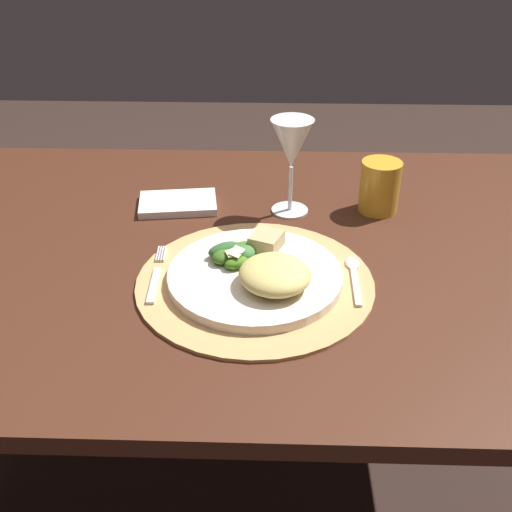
{
  "coord_description": "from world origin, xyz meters",
  "views": [
    {
      "loc": [
        0.09,
        -0.91,
        1.26
      ],
      "look_at": [
        0.06,
        -0.06,
        0.73
      ],
      "focal_mm": 42.9,
      "sensor_mm": 36.0,
      "label": 1
    }
  ],
  "objects_px": {
    "fork": "(156,276)",
    "spoon": "(354,272)",
    "dining_table": "(222,296)",
    "napkin": "(178,203)",
    "dinner_plate": "(255,276)",
    "wine_glass": "(292,147)",
    "amber_tumbler": "(380,187)"
  },
  "relations": [
    {
      "from": "dinner_plate",
      "to": "napkin",
      "type": "xyz_separation_m",
      "value": [
        -0.16,
        0.26,
        -0.01
      ]
    },
    {
      "from": "spoon",
      "to": "napkin",
      "type": "distance_m",
      "value": 0.39
    },
    {
      "from": "fork",
      "to": "spoon",
      "type": "bearing_deg",
      "value": 3.86
    },
    {
      "from": "napkin",
      "to": "amber_tumbler",
      "type": "xyz_separation_m",
      "value": [
        0.39,
        -0.0,
        0.04
      ]
    },
    {
      "from": "spoon",
      "to": "amber_tumbler",
      "type": "bearing_deg",
      "value": 73.43
    },
    {
      "from": "dining_table",
      "to": "wine_glass",
      "type": "height_order",
      "value": "wine_glass"
    },
    {
      "from": "dining_table",
      "to": "napkin",
      "type": "bearing_deg",
      "value": 123.12
    },
    {
      "from": "dining_table",
      "to": "wine_glass",
      "type": "xyz_separation_m",
      "value": [
        0.12,
        0.13,
        0.24
      ]
    },
    {
      "from": "napkin",
      "to": "wine_glass",
      "type": "xyz_separation_m",
      "value": [
        0.22,
        -0.01,
        0.12
      ]
    },
    {
      "from": "dining_table",
      "to": "amber_tumbler",
      "type": "xyz_separation_m",
      "value": [
        0.29,
        0.14,
        0.16
      ]
    },
    {
      "from": "napkin",
      "to": "amber_tumbler",
      "type": "height_order",
      "value": "amber_tumbler"
    },
    {
      "from": "dining_table",
      "to": "spoon",
      "type": "distance_m",
      "value": 0.27
    },
    {
      "from": "fork",
      "to": "spoon",
      "type": "relative_size",
      "value": 1.18
    },
    {
      "from": "napkin",
      "to": "dinner_plate",
      "type": "bearing_deg",
      "value": -58.6
    },
    {
      "from": "fork",
      "to": "amber_tumbler",
      "type": "relative_size",
      "value": 1.65
    },
    {
      "from": "fork",
      "to": "wine_glass",
      "type": "bearing_deg",
      "value": 48.61
    },
    {
      "from": "napkin",
      "to": "dining_table",
      "type": "bearing_deg",
      "value": -56.88
    },
    {
      "from": "dinner_plate",
      "to": "wine_glass",
      "type": "bearing_deg",
      "value": 76.71
    },
    {
      "from": "fork",
      "to": "napkin",
      "type": "distance_m",
      "value": 0.26
    },
    {
      "from": "fork",
      "to": "spoon",
      "type": "distance_m",
      "value": 0.32
    },
    {
      "from": "spoon",
      "to": "amber_tumbler",
      "type": "xyz_separation_m",
      "value": [
        0.07,
        0.23,
        0.04
      ]
    },
    {
      "from": "dining_table",
      "to": "wine_glass",
      "type": "distance_m",
      "value": 0.3
    },
    {
      "from": "dining_table",
      "to": "dinner_plate",
      "type": "distance_m",
      "value": 0.18
    },
    {
      "from": "fork",
      "to": "wine_glass",
      "type": "xyz_separation_m",
      "value": [
        0.22,
        0.24,
        0.12
      ]
    },
    {
      "from": "dining_table",
      "to": "spoon",
      "type": "bearing_deg",
      "value": -22.18
    },
    {
      "from": "dinner_plate",
      "to": "amber_tumbler",
      "type": "xyz_separation_m",
      "value": [
        0.23,
        0.26,
        0.04
      ]
    },
    {
      "from": "dining_table",
      "to": "fork",
      "type": "relative_size",
      "value": 8.87
    },
    {
      "from": "fork",
      "to": "amber_tumbler",
      "type": "bearing_deg",
      "value": 33.62
    },
    {
      "from": "spoon",
      "to": "dinner_plate",
      "type": "bearing_deg",
      "value": -171.29
    },
    {
      "from": "fork",
      "to": "dining_table",
      "type": "bearing_deg",
      "value": 50.02
    },
    {
      "from": "napkin",
      "to": "spoon",
      "type": "bearing_deg",
      "value": -36.69
    },
    {
      "from": "napkin",
      "to": "fork",
      "type": "bearing_deg",
      "value": -89.7
    }
  ]
}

